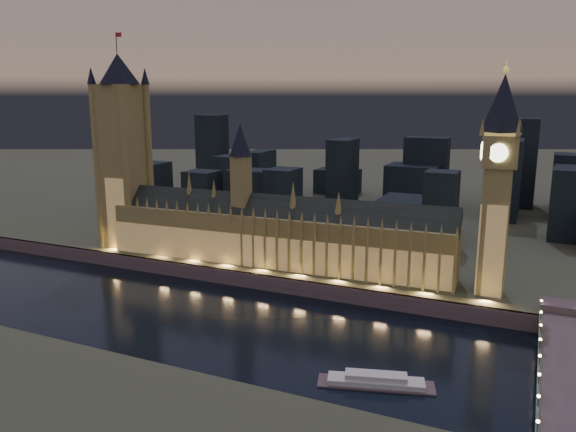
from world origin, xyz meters
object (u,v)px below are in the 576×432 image
at_px(victoria_tower, 122,143).
at_px(river_boat, 376,381).
at_px(palace_of_westminster, 272,232).
at_px(elizabeth_tower, 498,167).
at_px(westminster_bridge, 562,367).

relative_size(victoria_tower, river_boat, 3.06).
xyz_separation_m(palace_of_westminster, victoria_tower, (-101.98, 0.19, 46.10)).
bearing_deg(palace_of_westminster, elizabeth_tower, 0.09).
relative_size(victoria_tower, elizabeth_tower, 1.19).
xyz_separation_m(victoria_tower, elizabeth_tower, (218.00, -0.00, -3.66)).
bearing_deg(elizabeth_tower, river_boat, -107.11).
height_order(westminster_bridge, river_boat, westminster_bridge).
distance_m(victoria_tower, westminster_bridge, 265.83).
bearing_deg(westminster_bridge, palace_of_westminster, 156.08).
bearing_deg(westminster_bridge, elizabeth_tower, 115.33).
relative_size(westminster_bridge, river_boat, 2.67).
xyz_separation_m(westminster_bridge, river_boat, (-60.00, -29.01, -4.44)).
distance_m(palace_of_westminster, victoria_tower, 111.91).
height_order(palace_of_westminster, river_boat, palace_of_westminster).
distance_m(palace_of_westminster, river_boat, 130.59).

